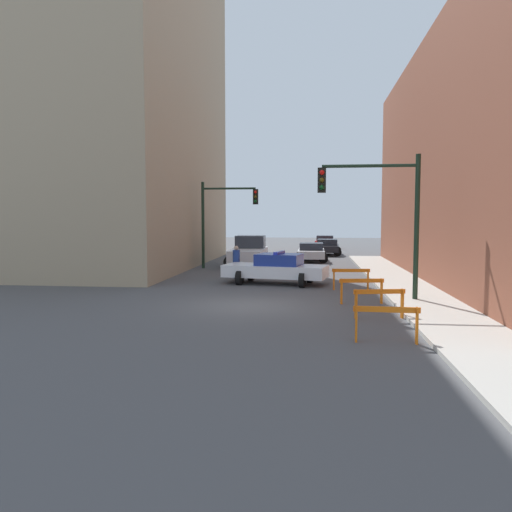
{
  "coord_description": "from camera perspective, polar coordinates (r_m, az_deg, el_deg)",
  "views": [
    {
      "loc": [
        2.18,
        -17.03,
        3.06
      ],
      "look_at": [
        -0.5,
        6.59,
        1.23
      ],
      "focal_mm": 35.0,
      "sensor_mm": 36.0,
      "label": 1
    }
  ],
  "objects": [
    {
      "name": "traffic_light_far",
      "position": [
        30.1,
        -4.05,
        5.03
      ],
      "size": [
        3.44,
        0.35,
        5.2
      ],
      "color": "black",
      "rests_on": "ground_plane"
    },
    {
      "name": "barrier_back",
      "position": [
        18.12,
        11.98,
        -3.44
      ],
      "size": [
        1.59,
        0.4,
        0.9
      ],
      "rotation": [
        0.0,
        0.0,
        0.16
      ],
      "color": "orange",
      "rests_on": "ground_plane"
    },
    {
      "name": "barrier_front",
      "position": [
        12.64,
        14.68,
        -6.88
      ],
      "size": [
        1.6,
        0.22,
        0.9
      ],
      "rotation": [
        0.0,
        0.0,
        -0.04
      ],
      "color": "orange",
      "rests_on": "ground_plane"
    },
    {
      "name": "building_corner_left",
      "position": [
        34.88,
        -18.44,
        16.21
      ],
      "size": [
        14.0,
        20.0,
        20.66
      ],
      "color": "tan",
      "rests_on": "ground_plane"
    },
    {
      "name": "barrier_corner",
      "position": [
        21.51,
        10.8,
        -2.2
      ],
      "size": [
        1.6,
        0.29,
        0.9
      ],
      "rotation": [
        0.0,
        0.0,
        0.09
      ],
      "color": "orange",
      "rests_on": "ground_plane"
    },
    {
      "name": "parked_car_far",
      "position": [
        49.69,
        7.9,
        1.61
      ],
      "size": [
        2.45,
        4.4,
        1.31
      ],
      "rotation": [
        0.0,
        0.0,
        -0.06
      ],
      "color": "maroon",
      "rests_on": "ground_plane"
    },
    {
      "name": "ground_plane",
      "position": [
        17.43,
        -0.82,
        -5.7
      ],
      "size": [
        120.0,
        120.0,
        0.0
      ],
      "primitive_type": "plane",
      "color": "#4C4C4F"
    },
    {
      "name": "police_car",
      "position": [
        23.04,
        2.33,
        -1.42
      ],
      "size": [
        4.97,
        2.92,
        1.52
      ],
      "rotation": [
        0.0,
        0.0,
        1.38
      ],
      "color": "white",
      "rests_on": "ground_plane"
    },
    {
      "name": "white_truck",
      "position": [
        31.7,
        -0.79,
        0.5
      ],
      "size": [
        2.68,
        5.42,
        1.9
      ],
      "rotation": [
        0.0,
        0.0,
        0.01
      ],
      "color": "silver",
      "rests_on": "ground_plane"
    },
    {
      "name": "traffic_light_near",
      "position": [
        18.63,
        14.4,
        5.71
      ],
      "size": [
        3.64,
        0.35,
        5.2
      ],
      "color": "black",
      "rests_on": "sidewalk_right"
    },
    {
      "name": "parked_car_mid",
      "position": [
        41.33,
        8.17,
        1.05
      ],
      "size": [
        2.41,
        4.38,
        1.31
      ],
      "rotation": [
        0.0,
        0.0,
        -0.05
      ],
      "color": "black",
      "rests_on": "ground_plane"
    },
    {
      "name": "pedestrian_crossing",
      "position": [
        24.99,
        -2.26,
        -0.65
      ],
      "size": [
        0.47,
        0.47,
        1.66
      ],
      "rotation": [
        0.0,
        0.0,
        3.55
      ],
      "color": "#474C66",
      "rests_on": "ground_plane"
    },
    {
      "name": "barrier_mid",
      "position": [
        15.59,
        13.91,
        -4.74
      ],
      "size": [
        1.58,
        0.46,
        0.9
      ],
      "rotation": [
        0.0,
        0.0,
        0.2
      ],
      "color": "orange",
      "rests_on": "ground_plane"
    },
    {
      "name": "parked_car_near",
      "position": [
        35.07,
        6.33,
        0.47
      ],
      "size": [
        2.28,
        4.3,
        1.31
      ],
      "rotation": [
        0.0,
        0.0,
        -0.0
      ],
      "color": "silver",
      "rests_on": "ground_plane"
    },
    {
      "name": "sidewalk_right",
      "position": [
        17.75,
        19.56,
        -5.58
      ],
      "size": [
        2.4,
        44.0,
        0.12
      ],
      "color": "#B2ADA3",
      "rests_on": "ground_plane"
    }
  ]
}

